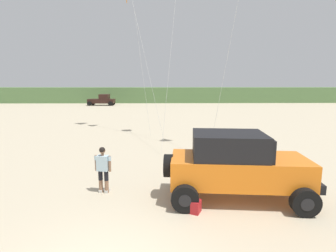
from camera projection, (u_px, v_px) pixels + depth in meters
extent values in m
cube|color=#567A47|center=(154.00, 95.00, 54.64)|extent=(90.00, 6.98, 3.06)
cube|color=orange|center=(238.00, 170.00, 8.62)|extent=(4.55, 2.24, 0.90)
cube|color=orange|center=(290.00, 160.00, 8.44)|extent=(1.25, 1.79, 0.12)
cube|color=black|center=(229.00, 145.00, 8.50)|extent=(2.45, 1.97, 0.80)
cube|color=black|center=(266.00, 147.00, 8.43)|extent=(0.26, 1.67, 0.72)
cube|color=black|center=(309.00, 180.00, 8.50)|extent=(0.37, 1.81, 0.28)
cylinder|color=black|center=(168.00, 166.00, 8.77)|extent=(0.37, 0.80, 0.77)
cylinder|color=black|center=(280.00, 177.00, 9.60)|extent=(0.86, 0.38, 0.84)
cylinder|color=black|center=(280.00, 177.00, 9.60)|extent=(0.41, 0.35, 0.38)
cylinder|color=black|center=(305.00, 203.00, 7.57)|extent=(0.86, 0.38, 0.84)
cylinder|color=black|center=(305.00, 203.00, 7.57)|extent=(0.41, 0.35, 0.38)
cylinder|color=black|center=(185.00, 175.00, 9.85)|extent=(0.86, 0.38, 0.84)
cylinder|color=black|center=(185.00, 175.00, 9.85)|extent=(0.41, 0.35, 0.38)
cylinder|color=black|center=(185.00, 199.00, 7.82)|extent=(0.86, 0.38, 0.84)
cylinder|color=black|center=(185.00, 199.00, 7.82)|extent=(0.41, 0.35, 0.38)
cylinder|color=#8C664C|center=(101.00, 186.00, 9.28)|extent=(0.14, 0.14, 0.49)
cylinder|color=black|center=(100.00, 175.00, 9.21)|extent=(0.15, 0.15, 0.36)
cube|color=silver|center=(102.00, 190.00, 9.35)|extent=(0.16, 0.28, 0.10)
cylinder|color=#8C664C|center=(107.00, 186.00, 9.24)|extent=(0.14, 0.14, 0.49)
cylinder|color=black|center=(106.00, 175.00, 9.17)|extent=(0.15, 0.15, 0.36)
cube|color=silver|center=(107.00, 191.00, 9.31)|extent=(0.16, 0.28, 0.10)
cube|color=silver|center=(103.00, 163.00, 9.12)|extent=(0.45, 0.34, 0.54)
cylinder|color=#8C664C|center=(96.00, 163.00, 9.17)|extent=(0.09, 0.09, 0.56)
cylinder|color=silver|center=(96.00, 158.00, 9.14)|extent=(0.11, 0.11, 0.16)
cylinder|color=#8C664C|center=(110.00, 164.00, 9.07)|extent=(0.09, 0.09, 0.56)
cylinder|color=silver|center=(109.00, 158.00, 9.04)|extent=(0.11, 0.11, 0.16)
cylinder|color=#8C664C|center=(102.00, 154.00, 9.07)|extent=(0.10, 0.10, 0.08)
sphere|color=#8C664C|center=(102.00, 150.00, 9.05)|extent=(0.21, 0.21, 0.21)
sphere|color=black|center=(102.00, 150.00, 9.03)|extent=(0.21, 0.21, 0.21)
cube|color=#B21E23|center=(191.00, 206.00, 7.88)|extent=(0.66, 0.57, 0.38)
cube|color=black|center=(101.00, 101.00, 46.34)|extent=(4.68, 2.10, 0.76)
cube|color=black|center=(104.00, 97.00, 46.20)|extent=(1.68, 1.87, 0.84)
cylinder|color=black|center=(113.00, 103.00, 47.40)|extent=(0.77, 0.29, 0.76)
cylinder|color=black|center=(110.00, 104.00, 45.32)|extent=(0.77, 0.29, 0.76)
cylinder|color=black|center=(93.00, 103.00, 47.48)|extent=(0.77, 0.29, 0.76)
cylinder|color=black|center=(89.00, 104.00, 45.40)|extent=(0.77, 0.29, 0.76)
cylinder|color=silver|center=(137.00, 29.00, 19.26)|extent=(2.03, 2.77, 15.58)
cylinder|color=silver|center=(145.00, 56.00, 18.70)|extent=(2.74, 4.69, 11.50)
cylinder|color=silver|center=(172.00, 40.00, 15.60)|extent=(1.33, 5.09, 12.78)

